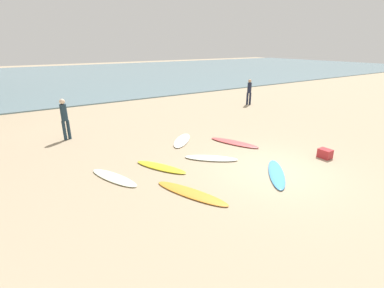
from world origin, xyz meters
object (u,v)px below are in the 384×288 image
beachgoer_mid (64,117)px  beach_cooler (325,154)px  surfboard_1 (211,158)px  surfboard_6 (161,167)px  surfboard_4 (114,178)px  surfboard_2 (182,140)px  surfboard_0 (234,143)px  beachgoer_near (249,91)px  surfboard_3 (276,174)px  surfboard_5 (191,193)px

beachgoer_mid → beach_cooler: (7.78, -7.65, -0.87)m
surfboard_1 → surfboard_6: (-1.95, 0.32, -0.00)m
surfboard_4 → surfboard_6: size_ratio=1.01×
surfboard_2 → surfboard_1: bearing=-49.9°
surfboard_0 → surfboard_6: size_ratio=1.12×
beachgoer_near → surfboard_1: bearing=-113.0°
surfboard_3 → surfboard_1: bearing=157.4°
surfboard_2 → beachgoer_near: bearing=70.9°
surfboard_1 → beach_cooler: beach_cooler is taller
surfboard_6 → beachgoer_mid: 5.60m
surfboard_2 → beach_cooler: bearing=-8.6°
surfboard_5 → beachgoer_near: size_ratio=1.37×
surfboard_2 → surfboard_3: surfboard_2 is taller
surfboard_5 → beach_cooler: bearing=152.8°
beach_cooler → beachgoer_mid: bearing=135.5°
surfboard_0 → surfboard_1: surfboard_0 is taller
surfboard_2 → surfboard_4: size_ratio=0.95×
surfboard_1 → surfboard_5: bearing=-7.5°
surfboard_0 → surfboard_3: size_ratio=1.00×
surfboard_0 → beachgoer_near: bearing=20.4°
surfboard_1 → beachgoer_mid: beachgoer_mid is taller
surfboard_0 → beachgoer_near: beachgoer_near is taller
surfboard_4 → surfboard_0: bearing=163.6°
beach_cooler → surfboard_3: bearing=-180.0°
beachgoer_near → beach_cooler: 9.86m
surfboard_0 → beachgoer_mid: bearing=121.0°
surfboard_2 → surfboard_3: bearing=-35.6°
surfboard_4 → surfboard_2: bearing=-173.6°
surfboard_1 → surfboard_5: (-2.04, -1.76, -0.01)m
surfboard_0 → beachgoer_mid: beachgoer_mid is taller
surfboard_2 → beachgoer_mid: (-4.21, 3.06, 1.00)m
surfboard_6 → beach_cooler: size_ratio=4.39×
surfboard_6 → beachgoer_mid: (-2.12, 5.08, 1.00)m
surfboard_2 → surfboard_6: 2.91m
surfboard_4 → beach_cooler: 7.77m
surfboard_0 → surfboard_5: 4.71m
surfboard_3 → surfboard_2: bearing=143.8°
surfboard_6 → beachgoer_mid: bearing=-94.7°
surfboard_1 → surfboard_4: 3.61m
surfboard_0 → beach_cooler: size_ratio=4.90×
surfboard_2 → beachgoer_mid: beachgoer_mid is taller
surfboard_0 → surfboard_4: (-5.47, -0.43, -0.01)m
surfboard_5 → beachgoer_mid: bearing=-96.5°
surfboard_3 → beachgoer_mid: size_ratio=1.23×
surfboard_1 → surfboard_4: surfboard_1 is taller
surfboard_0 → surfboard_4: surfboard_0 is taller
surfboard_1 → surfboard_3: bearing=66.1°
surfboard_1 → surfboard_2: surfboard_2 is taller
surfboard_2 → surfboard_5: size_ratio=0.81×
surfboard_0 → beachgoer_near: 8.51m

